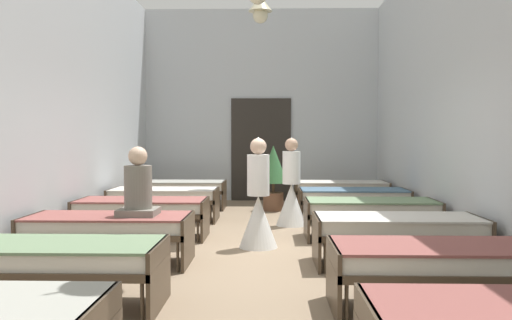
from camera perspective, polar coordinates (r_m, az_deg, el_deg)
name	(u,v)px	position (r m, az deg, el deg)	size (l,w,h in m)	color
ground_plane	(254,254)	(7.02, -0.20, -10.12)	(6.05, 11.67, 0.10)	#8C755B
room_shell	(256,87)	(8.09, 0.05, 7.94)	(5.85, 11.27, 4.49)	silver
bed_left_row_1	(52,258)	(4.93, -21.26, -9.88)	(1.90, 0.84, 0.57)	#473828
bed_right_row_1	(444,261)	(4.79, 19.68, -10.21)	(1.90, 0.84, 0.57)	#473828
bed_left_row_2	(109,227)	(6.42, -15.65, -6.96)	(1.90, 0.84, 0.57)	#473828
bed_right_row_2	(398,228)	(6.31, 15.07, -7.11)	(1.90, 0.84, 0.57)	#473828
bed_left_row_3	(142,208)	(7.95, -12.22, -5.12)	(1.90, 0.84, 0.57)	#473828
bed_right_row_3	(371,209)	(7.87, 12.31, -5.21)	(1.90, 0.84, 0.57)	#473828
bed_left_row_4	(164,196)	(9.51, -9.91, -3.87)	(1.90, 0.84, 0.57)	#473828
bed_right_row_4	(353,197)	(9.44, 10.47, -3.93)	(1.90, 0.84, 0.57)	#473828
bed_left_row_5	(180,188)	(11.09, -8.27, -2.97)	(1.90, 0.84, 0.57)	#473828
bed_right_row_5	(341,188)	(11.03, 9.16, -3.01)	(1.90, 0.84, 0.57)	#473828
nurse_near_aisle	(291,194)	(8.89, 3.85, -3.70)	(0.52, 0.52, 1.49)	white
nurse_mid_aisle	(258,208)	(7.09, 0.25, -5.24)	(0.52, 0.52, 1.49)	white
patient_seated_primary	(138,190)	(6.26, -12.64, -3.19)	(0.44, 0.44, 0.80)	slate
potted_plant	(273,172)	(10.65, 1.88, -1.27)	(0.58, 0.58, 1.32)	brown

